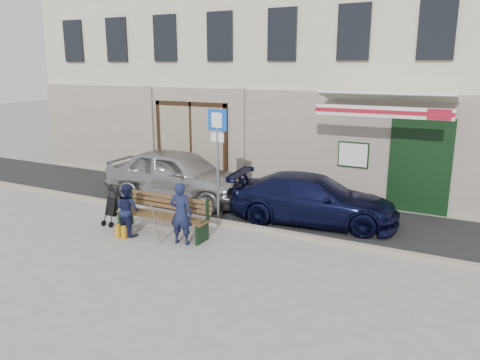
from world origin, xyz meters
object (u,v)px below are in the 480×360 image
Objects in this scene: car_navy at (313,199)px; parking_sign at (218,147)px; car_silver at (179,175)px; woman at (128,210)px; man at (181,213)px; bench at (161,215)px; stroller at (112,208)px.

parking_sign reaches higher than car_navy.
woman is (0.62, -2.98, -0.15)m from car_silver.
car_navy is at bearing 28.48° from parking_sign.
man is at bearing -85.24° from parking_sign.
woman is (-3.58, -2.89, 0.01)m from car_navy.
bench is at bearing -31.44° from man.
car_navy is 1.77× the size of bench.
bench is at bearing -114.21° from parking_sign.
bench is 0.79m from woman.
woman is at bearing -18.19° from stroller.
car_navy is 3.41× the size of woman.
bench is 1.93× the size of woman.
parking_sign is at bearing 107.87° from car_navy.
parking_sign is (2.01, -1.13, 1.18)m from car_silver.
man is at bearing -163.68° from woman.
bench is 0.89m from man.
man is 1.42× the size of stroller.
parking_sign is 2.02× the size of man.
parking_sign reaches higher than stroller.
stroller is at bearing -17.66° from man.
man is at bearing -145.76° from car_silver.
bench is at bearing -136.15° from woman.
bench is (-2.93, -2.49, -0.16)m from car_navy.
car_navy is 4.61m from woman.
car_navy is 5.10m from stroller.
bench is (1.27, -2.57, -0.31)m from car_silver.
parking_sign is (-2.19, -1.05, 1.34)m from car_navy.
parking_sign is 1.20× the size of bench.
man reaches higher than woman.
car_navy is at bearing 35.39° from stroller.
woman reaches higher than bench.
woman reaches higher than car_navy.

